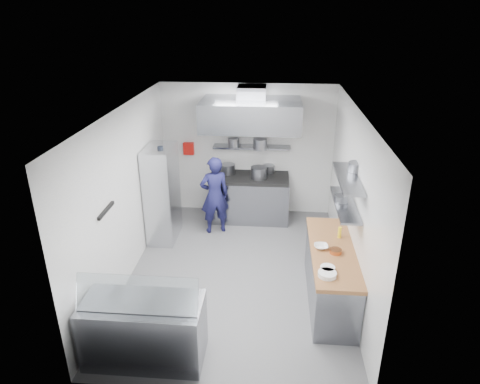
# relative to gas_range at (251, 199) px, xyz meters

# --- Properties ---
(floor) EXTENTS (5.00, 5.00, 0.00)m
(floor) POSITION_rel_gas_range_xyz_m (-0.10, -2.10, -0.45)
(floor) COLOR #4E4E50
(floor) RESTS_ON ground
(ceiling) EXTENTS (5.00, 5.00, 0.00)m
(ceiling) POSITION_rel_gas_range_xyz_m (-0.10, -2.10, 2.35)
(ceiling) COLOR silver
(ceiling) RESTS_ON wall_back
(wall_back) EXTENTS (3.60, 2.80, 0.02)m
(wall_back) POSITION_rel_gas_range_xyz_m (-0.10, 0.40, 0.95)
(wall_back) COLOR white
(wall_back) RESTS_ON floor
(wall_front) EXTENTS (3.60, 2.80, 0.02)m
(wall_front) POSITION_rel_gas_range_xyz_m (-0.10, -4.60, 0.95)
(wall_front) COLOR white
(wall_front) RESTS_ON floor
(wall_left) EXTENTS (2.80, 5.00, 0.02)m
(wall_left) POSITION_rel_gas_range_xyz_m (-1.90, -2.10, 0.95)
(wall_left) COLOR white
(wall_left) RESTS_ON floor
(wall_right) EXTENTS (2.80, 5.00, 0.02)m
(wall_right) POSITION_rel_gas_range_xyz_m (1.70, -2.10, 0.95)
(wall_right) COLOR white
(wall_right) RESTS_ON floor
(gas_range) EXTENTS (1.60, 0.80, 0.90)m
(gas_range) POSITION_rel_gas_range_xyz_m (0.00, 0.00, 0.00)
(gas_range) COLOR gray
(gas_range) RESTS_ON floor
(cooktop) EXTENTS (1.57, 0.78, 0.06)m
(cooktop) POSITION_rel_gas_range_xyz_m (0.00, 0.00, 0.48)
(cooktop) COLOR black
(cooktop) RESTS_ON gas_range
(stock_pot_left) EXTENTS (0.31, 0.31, 0.20)m
(stock_pot_left) POSITION_rel_gas_range_xyz_m (-0.50, 0.15, 0.61)
(stock_pot_left) COLOR slate
(stock_pot_left) RESTS_ON cooktop
(stock_pot_mid) EXTENTS (0.33, 0.33, 0.24)m
(stock_pot_mid) POSITION_rel_gas_range_xyz_m (0.17, -0.09, 0.63)
(stock_pot_mid) COLOR slate
(stock_pot_mid) RESTS_ON cooktop
(stock_pot_right) EXTENTS (0.25, 0.25, 0.16)m
(stock_pot_right) POSITION_rel_gas_range_xyz_m (0.36, 0.28, 0.59)
(stock_pot_right) COLOR slate
(stock_pot_right) RESTS_ON cooktop
(over_range_shelf) EXTENTS (1.60, 0.30, 0.04)m
(over_range_shelf) POSITION_rel_gas_range_xyz_m (0.00, 0.24, 1.07)
(over_range_shelf) COLOR gray
(over_range_shelf) RESTS_ON wall_back
(shelf_pot_a) EXTENTS (0.23, 0.23, 0.18)m
(shelf_pot_a) POSITION_rel_gas_range_xyz_m (-0.37, 0.17, 1.18)
(shelf_pot_a) COLOR slate
(shelf_pot_a) RESTS_ON over_range_shelf
(shelf_pot_b) EXTENTS (0.28, 0.28, 0.22)m
(shelf_pot_b) POSITION_rel_gas_range_xyz_m (0.18, 0.04, 1.20)
(shelf_pot_b) COLOR slate
(shelf_pot_b) RESTS_ON over_range_shelf
(extractor_hood) EXTENTS (1.90, 1.15, 0.55)m
(extractor_hood) POSITION_rel_gas_range_xyz_m (0.00, -0.18, 1.85)
(extractor_hood) COLOR gray
(extractor_hood) RESTS_ON wall_back
(hood_duct) EXTENTS (0.55, 0.55, 0.24)m
(hood_duct) POSITION_rel_gas_range_xyz_m (0.00, 0.05, 2.23)
(hood_duct) COLOR slate
(hood_duct) RESTS_ON extractor_hood
(red_firebox) EXTENTS (0.22, 0.10, 0.26)m
(red_firebox) POSITION_rel_gas_range_xyz_m (-1.35, 0.34, 0.97)
(red_firebox) COLOR red
(red_firebox) RESTS_ON wall_back
(chef) EXTENTS (0.68, 0.57, 1.58)m
(chef) POSITION_rel_gas_range_xyz_m (-0.67, -0.65, 0.34)
(chef) COLOR #161642
(chef) RESTS_ON floor
(wire_rack) EXTENTS (0.50, 0.90, 1.85)m
(wire_rack) POSITION_rel_gas_range_xyz_m (-1.63, -0.96, 0.48)
(wire_rack) COLOR silver
(wire_rack) RESTS_ON floor
(rack_bin_a) EXTENTS (0.15, 0.19, 0.17)m
(rack_bin_a) POSITION_rel_gas_range_xyz_m (-1.63, -1.18, 0.35)
(rack_bin_a) COLOR white
(rack_bin_a) RESTS_ON wire_rack
(rack_bin_b) EXTENTS (0.13, 0.17, 0.15)m
(rack_bin_b) POSITION_rel_gas_range_xyz_m (-1.63, -0.84, 0.85)
(rack_bin_b) COLOR yellow
(rack_bin_b) RESTS_ON wire_rack
(rack_jar) EXTENTS (0.10, 0.10, 0.18)m
(rack_jar) POSITION_rel_gas_range_xyz_m (-1.58, -1.03, 1.35)
(rack_jar) COLOR black
(rack_jar) RESTS_ON wire_rack
(knife_strip) EXTENTS (0.04, 0.55, 0.05)m
(knife_strip) POSITION_rel_gas_range_xyz_m (-1.88, -3.00, 1.10)
(knife_strip) COLOR black
(knife_strip) RESTS_ON wall_left
(prep_counter_base) EXTENTS (0.62, 2.00, 0.84)m
(prep_counter_base) POSITION_rel_gas_range_xyz_m (1.38, -2.70, -0.03)
(prep_counter_base) COLOR gray
(prep_counter_base) RESTS_ON floor
(prep_counter_top) EXTENTS (0.65, 2.04, 0.06)m
(prep_counter_top) POSITION_rel_gas_range_xyz_m (1.38, -2.70, 0.42)
(prep_counter_top) COLOR olive
(prep_counter_top) RESTS_ON prep_counter_base
(plate_stack_a) EXTENTS (0.25, 0.25, 0.06)m
(plate_stack_a) POSITION_rel_gas_range_xyz_m (1.22, -3.40, 0.48)
(plate_stack_a) COLOR white
(plate_stack_a) RESTS_ON prep_counter_top
(plate_stack_b) EXTENTS (0.20, 0.20, 0.06)m
(plate_stack_b) POSITION_rel_gas_range_xyz_m (1.24, -3.28, 0.48)
(plate_stack_b) COLOR white
(plate_stack_b) RESTS_ON prep_counter_top
(copper_pan) EXTENTS (0.18, 0.18, 0.06)m
(copper_pan) POSITION_rel_gas_range_xyz_m (1.40, -2.81, 0.48)
(copper_pan) COLOR #C66C37
(copper_pan) RESTS_ON prep_counter_top
(squeeze_bottle) EXTENTS (0.05, 0.05, 0.18)m
(squeeze_bottle) POSITION_rel_gas_range_xyz_m (1.52, -2.34, 0.54)
(squeeze_bottle) COLOR yellow
(squeeze_bottle) RESTS_ON prep_counter_top
(mixing_bowl) EXTENTS (0.22, 0.22, 0.05)m
(mixing_bowl) POSITION_rel_gas_range_xyz_m (1.21, -2.68, 0.48)
(mixing_bowl) COLOR white
(mixing_bowl) RESTS_ON prep_counter_top
(wall_shelf_lower) EXTENTS (0.30, 1.30, 0.04)m
(wall_shelf_lower) POSITION_rel_gas_range_xyz_m (1.54, -2.40, 1.05)
(wall_shelf_lower) COLOR gray
(wall_shelf_lower) RESTS_ON wall_right
(wall_shelf_upper) EXTENTS (0.30, 1.30, 0.04)m
(wall_shelf_upper) POSITION_rel_gas_range_xyz_m (1.54, -2.40, 1.47)
(wall_shelf_upper) COLOR gray
(wall_shelf_upper) RESTS_ON wall_right
(shelf_pot_c) EXTENTS (0.21, 0.21, 0.10)m
(shelf_pot_c) POSITION_rel_gas_range_xyz_m (1.49, -2.35, 1.12)
(shelf_pot_c) COLOR slate
(shelf_pot_c) RESTS_ON wall_shelf_lower
(shelf_pot_d) EXTENTS (0.25, 0.25, 0.14)m
(shelf_pot_d) POSITION_rel_gas_range_xyz_m (1.69, -2.17, 1.56)
(shelf_pot_d) COLOR slate
(shelf_pot_d) RESTS_ON wall_shelf_upper
(display_case) EXTENTS (1.50, 0.70, 0.85)m
(display_case) POSITION_rel_gas_range_xyz_m (-1.10, -4.10, -0.03)
(display_case) COLOR gray
(display_case) RESTS_ON floor
(display_glass) EXTENTS (1.47, 0.19, 0.42)m
(display_glass) POSITION_rel_gas_range_xyz_m (-1.10, -4.22, 0.62)
(display_glass) COLOR silver
(display_glass) RESTS_ON display_case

